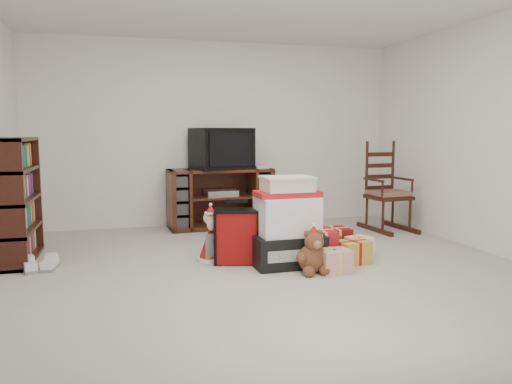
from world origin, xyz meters
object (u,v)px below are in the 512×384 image
at_px(santa_figurine, 288,219).
at_px(crt_television, 222,149).
at_px(rocking_chair, 386,198).
at_px(gift_cluster, 334,244).
at_px(tv_stand, 221,198).
at_px(mrs_claus_figurine, 211,239).
at_px(gift_pile, 287,227).
at_px(sneaker_pair, 40,265).
at_px(bookshelf, 16,202).
at_px(teddy_bear, 313,254).
at_px(red_suitcase, 237,236).

xyz_separation_m(santa_figurine, crt_television, (-0.59, 1.01, 0.81)).
xyz_separation_m(rocking_chair, gift_cluster, (-1.26, -1.18, -0.27)).
relative_size(rocking_chair, crt_television, 1.41).
bearing_deg(tv_stand, mrs_claus_figurine, -107.74).
relative_size(gift_pile, santa_figurine, 1.26).
bearing_deg(sneaker_pair, tv_stand, 31.26).
bearing_deg(santa_figurine, bookshelf, -176.91).
bearing_deg(gift_cluster, sneaker_pair, 174.88).
bearing_deg(teddy_bear, bookshelf, 156.09).
xyz_separation_m(bookshelf, gift_pile, (2.55, -0.87, -0.22)).
distance_m(gift_cluster, crt_television, 2.24).
height_order(tv_stand, sneaker_pair, tv_stand).
bearing_deg(rocking_chair, red_suitcase, -157.90).
bearing_deg(gift_pile, mrs_claus_figurine, 150.88).
bearing_deg(crt_television, teddy_bear, -97.60).
relative_size(gift_cluster, crt_television, 1.40).
height_order(santa_figurine, crt_television, crt_television).
distance_m(tv_stand, crt_television, 0.67).
relative_size(gift_pile, mrs_claus_figurine, 1.48).
distance_m(tv_stand, red_suitcase, 1.89).
relative_size(santa_figurine, crt_television, 0.78).
relative_size(teddy_bear, santa_figurine, 0.59).
height_order(gift_pile, crt_television, crt_television).
bearing_deg(crt_television, bookshelf, -169.81).
distance_m(tv_stand, teddy_bear, 2.42).
xyz_separation_m(bookshelf, santa_figurine, (2.91, 0.16, -0.34)).
bearing_deg(rocking_chair, gift_cluster, -141.75).
distance_m(rocking_chair, mrs_claus_figurine, 2.71).
height_order(red_suitcase, teddy_bear, red_suitcase).
bearing_deg(red_suitcase, sneaker_pair, -173.53).
distance_m(red_suitcase, crt_television, 2.04).
bearing_deg(rocking_chair, bookshelf, -178.77).
distance_m(red_suitcase, mrs_claus_figurine, 0.29).
distance_m(rocking_chair, red_suitcase, 2.57).
height_order(teddy_bear, mrs_claus_figurine, mrs_claus_figurine).
relative_size(gift_pile, crt_television, 0.99).
xyz_separation_m(rocking_chair, teddy_bear, (-1.69, -1.67, -0.24)).
height_order(teddy_bear, gift_cluster, teddy_bear).
xyz_separation_m(bookshelf, red_suitcase, (2.10, -0.69, -0.32)).
bearing_deg(rocking_chair, santa_figurine, -172.73).
height_order(gift_pile, santa_figurine, gift_pile).
distance_m(bookshelf, crt_television, 2.64).
xyz_separation_m(bookshelf, teddy_bear, (2.69, -1.19, -0.42)).
relative_size(red_suitcase, mrs_claus_figurine, 1.11).
distance_m(red_suitcase, sneaker_pair, 1.87).
height_order(tv_stand, rocking_chair, rocking_chair).
xyz_separation_m(santa_figurine, sneaker_pair, (-2.65, -0.61, -0.21)).
distance_m(tv_stand, sneaker_pair, 2.64).
height_order(gift_pile, sneaker_pair, gift_pile).
bearing_deg(rocking_chair, crt_television, 156.43).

